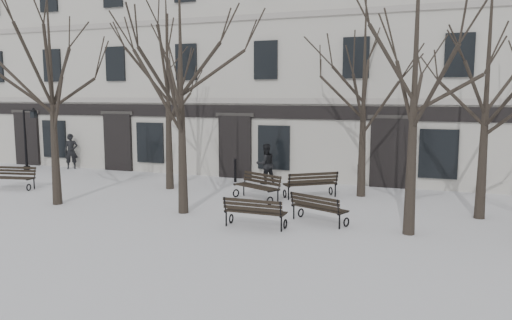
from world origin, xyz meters
The scene contains 18 objects.
ground centered at (0.00, 0.00, 0.00)m, with size 100.00×100.00×0.00m, color silver.
building centered at (0.00, 12.96, 5.52)m, with size 40.40×10.20×11.40m.
tree_0 centered at (-7.21, 0.47, 4.91)m, with size 5.50×5.50×7.85m.
tree_1 centered at (-2.37, 0.89, 5.29)m, with size 5.92×5.92×8.45m.
tree_2 centered at (4.77, 0.88, 5.72)m, with size 6.40×6.40×9.15m.
tree_4 centered at (-4.97, 4.46, 5.32)m, with size 5.95×5.95×8.51m.
tree_5 centered at (2.69, 5.71, 4.99)m, with size 5.58×5.58×7.98m.
tree_6 centered at (6.73, 3.54, 5.34)m, with size 5.98×5.98×8.55m.
bench_0 centered at (-11.00, 2.11, 0.50)m, with size 1.93×1.00×0.93m.
bench_1 centered at (2.11, 1.14, 0.49)m, with size 1.88×1.28×0.91m.
bench_2 centered at (0.50, -0.04, 0.50)m, with size 1.82×0.68×0.91m.
bench_3 centered at (-0.78, 3.66, 0.54)m, with size 2.04×1.50×0.99m.
bench_4 centered at (0.96, 4.75, 0.55)m, with size 2.00×1.77×1.01m.
lamp_post centered at (-14.45, 6.49, 1.86)m, with size 1.01×0.37×3.21m.
bollard_a centered at (-3.06, 6.88, 0.57)m, with size 0.14×0.14×1.06m.
bollard_b centered at (2.40, 6.90, 0.58)m, with size 0.14×0.14×1.08m.
pedestrian_a centered at (-12.67, 7.53, 0.00)m, with size 0.68×0.44×1.85m, color black.
pedestrian_b centered at (-1.63, 6.91, 0.00)m, with size 0.86×0.67×1.76m, color black.
Camera 1 is at (5.55, -13.32, 3.88)m, focal length 35.00 mm.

